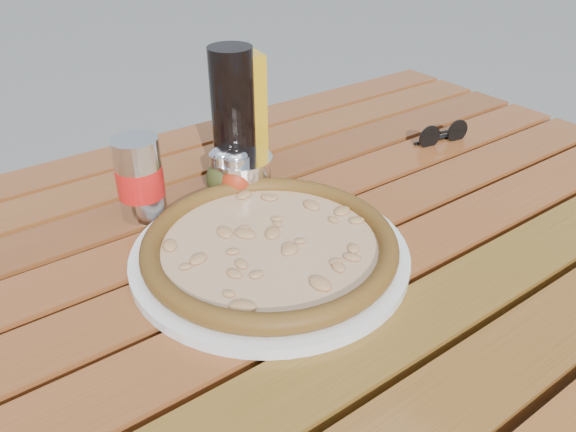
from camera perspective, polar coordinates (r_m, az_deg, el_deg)
table at (r=0.81m, az=0.84°, el=-6.96°), size 1.40×0.90×0.75m
plate at (r=0.73m, az=-1.83°, el=-3.87°), size 0.48×0.48×0.01m
pizza at (r=0.72m, az=-1.86°, el=-2.85°), size 0.38×0.38×0.03m
pepper_shaker at (r=0.85m, az=-5.24°, el=4.03°), size 0.06×0.06×0.08m
oregano_shaker at (r=0.86m, az=-6.58°, el=4.32°), size 0.07×0.07×0.08m
dark_bottle at (r=0.87m, az=-5.55°, el=9.71°), size 0.08×0.08×0.22m
soda_can at (r=0.83m, az=-14.81°, el=3.68°), size 0.08×0.08×0.12m
olive_oil_cruet at (r=0.94m, az=-4.36°, el=10.65°), size 0.06×0.06×0.21m
parmesan_tin at (r=0.88m, az=-4.69°, el=4.34°), size 0.11×0.11×0.07m
sunglasses at (r=1.09m, az=15.42°, el=7.96°), size 0.11×0.04×0.04m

